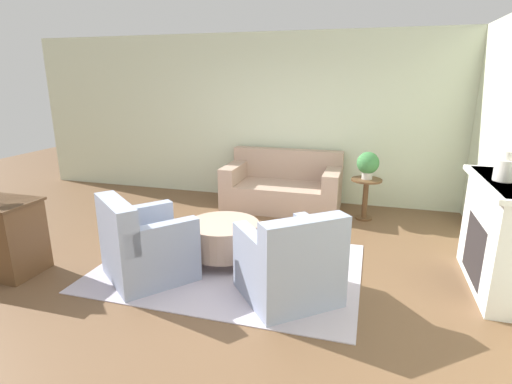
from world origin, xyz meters
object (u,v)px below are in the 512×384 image
(couch, at_px, (283,188))
(potted_plant_on_side_table, at_px, (368,164))
(armchair_right, at_px, (290,266))
(ottoman_table, at_px, (223,237))
(vase_mantel_near, at_px, (506,169))
(armchair_left, at_px, (144,247))
(side_table, at_px, (366,193))

(couch, xyz_separation_m, potted_plant_on_side_table, (1.32, -0.23, 0.53))
(couch, relative_size, armchair_right, 1.61)
(armchair_right, distance_m, ottoman_table, 1.09)
(vase_mantel_near, relative_size, potted_plant_on_side_table, 0.70)
(armchair_left, relative_size, ottoman_table, 1.39)
(couch, xyz_separation_m, ottoman_table, (-0.22, -2.19, -0.03))
(couch, xyz_separation_m, armchair_right, (0.69, -2.79, 0.02))
(ottoman_table, bearing_deg, side_table, 51.83)
(armchair_right, xyz_separation_m, ottoman_table, (-0.91, 0.61, -0.05))
(armchair_left, distance_m, ottoman_table, 0.90)
(potted_plant_on_side_table, bearing_deg, side_table, -90.00)
(armchair_right, relative_size, side_table, 1.83)
(armchair_right, xyz_separation_m, side_table, (0.63, 2.56, 0.07))
(ottoman_table, bearing_deg, armchair_left, -137.63)
(armchair_left, bearing_deg, vase_mantel_near, 13.01)
(couch, distance_m, ottoman_table, 2.20)
(couch, bearing_deg, ottoman_table, -95.70)
(ottoman_table, relative_size, potted_plant_on_side_table, 2.05)
(vase_mantel_near, height_order, potted_plant_on_side_table, vase_mantel_near)
(side_table, height_order, vase_mantel_near, vase_mantel_near)
(couch, relative_size, armchair_left, 1.61)
(armchair_right, height_order, ottoman_table, armchair_right)
(vase_mantel_near, bearing_deg, side_table, 125.84)
(armchair_left, height_order, armchair_right, same)
(armchair_right, height_order, potted_plant_on_side_table, potted_plant_on_side_table)
(couch, height_order, side_table, couch)
(couch, bearing_deg, armchair_right, -76.14)
(armchair_right, bearing_deg, vase_mantel_near, 22.89)
(armchair_right, bearing_deg, side_table, 76.18)
(armchair_right, bearing_deg, armchair_left, 180.00)
(vase_mantel_near, bearing_deg, potted_plant_on_side_table, 125.84)
(side_table, relative_size, potted_plant_on_side_table, 1.55)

